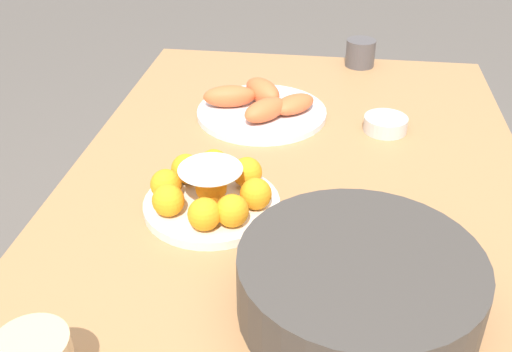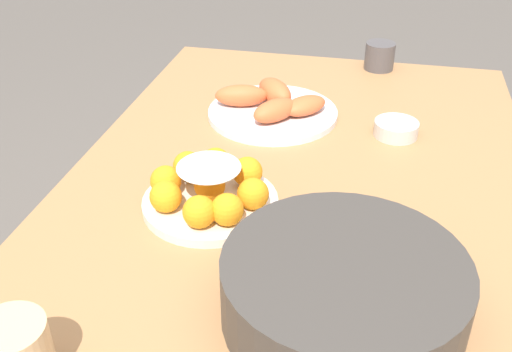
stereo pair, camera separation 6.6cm
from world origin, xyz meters
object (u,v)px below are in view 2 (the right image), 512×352
object	(u,v)px
cup_far	(380,56)
dining_table	(297,230)
cake_plate	(209,190)
sauce_bowl	(396,128)
seafood_platter	(273,107)
serving_bowl	(344,287)

from	to	relation	value
cup_far	dining_table	bearing A→B (deg)	-10.97
cake_plate	sauce_bowl	distance (m)	0.45
dining_table	cup_far	distance (m)	0.62
sauce_bowl	seafood_platter	xyz separation A→B (m)	(-0.04, -0.26, 0.01)
dining_table	serving_bowl	size ratio (longest dim) A/B	4.02
seafood_platter	cup_far	world-z (taller)	cup_far
sauce_bowl	cup_far	size ratio (longest dim) A/B	1.21
serving_bowl	seafood_platter	distance (m)	0.61
serving_bowl	sauce_bowl	distance (m)	0.54
serving_bowl	cup_far	xyz separation A→B (m)	(-0.90, 0.01, -0.01)
dining_table	cake_plate	xyz separation A→B (m)	(0.10, -0.14, 0.13)
dining_table	cake_plate	world-z (taller)	cake_plate
cake_plate	serving_bowl	size ratio (longest dim) A/B	0.71
serving_bowl	dining_table	bearing A→B (deg)	-161.11
cake_plate	seafood_platter	xyz separation A→B (m)	(-0.36, 0.04, -0.01)
seafood_platter	sauce_bowl	bearing A→B (deg)	82.24
cake_plate	sauce_bowl	xyz separation A→B (m)	(-0.33, 0.30, -0.02)
cake_plate	seafood_platter	size ratio (longest dim) A/B	0.81
seafood_platter	cup_far	xyz separation A→B (m)	(-0.33, 0.21, 0.01)
cake_plate	seafood_platter	distance (m)	0.37
sauce_bowl	serving_bowl	bearing A→B (deg)	-6.52
dining_table	sauce_bowl	distance (m)	0.31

